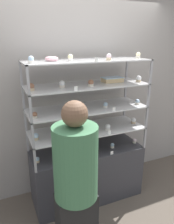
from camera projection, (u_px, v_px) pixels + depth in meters
name	position (u px, v px, depth m)	size (l,w,h in m)	color
ground_plane	(87.00, 195.00, 2.98)	(20.00, 20.00, 0.00)	brown
back_wall	(75.00, 96.00, 2.92)	(8.00, 0.05, 2.60)	gray
display_base	(87.00, 173.00, 2.87)	(1.40, 0.52, 0.71)	#333338
display_riser_lower	(87.00, 130.00, 2.67)	(1.40, 0.52, 0.28)	#99999E
display_riser_middle	(87.00, 109.00, 2.59)	(1.40, 0.52, 0.28)	#99999E
display_riser_upper	(87.00, 86.00, 2.50)	(1.40, 0.52, 0.28)	#99999E
display_riser_top	(87.00, 61.00, 2.41)	(1.40, 0.52, 0.28)	#99999E
layer_cake_centerpiece	(83.00, 126.00, 2.62)	(0.18, 0.18, 0.11)	beige
sheet_cake_frosted	(112.00, 79.00, 2.64)	(0.25, 0.15, 0.06)	#DBBC84
cupcake_0	(37.00, 160.00, 2.46)	(0.05, 0.05, 0.06)	#CCB28C
cupcake_1	(65.00, 157.00, 2.51)	(0.05, 0.05, 0.06)	beige
cupcake_2	(89.00, 150.00, 2.68)	(0.05, 0.05, 0.06)	#CCB28C
cupcake_3	(112.00, 145.00, 2.79)	(0.05, 0.05, 0.06)	beige
cupcake_4	(135.00, 141.00, 2.92)	(0.05, 0.05, 0.06)	beige
price_tag_0	(112.00, 153.00, 2.62)	(0.04, 0.00, 0.04)	white
cupcake_5	(36.00, 137.00, 2.38)	(0.06, 0.06, 0.08)	#CCB28C
cupcake_6	(72.00, 131.00, 2.52)	(0.06, 0.06, 0.08)	white
cupcake_7	(108.00, 127.00, 2.63)	(0.06, 0.06, 0.08)	white
cupcake_8	(133.00, 121.00, 2.84)	(0.06, 0.06, 0.08)	#CCB28C
price_tag_1	(110.00, 132.00, 2.52)	(0.04, 0.00, 0.04)	white
cupcake_9	(35.00, 115.00, 2.24)	(0.05, 0.05, 0.06)	beige
cupcake_10	(73.00, 110.00, 2.38)	(0.05, 0.05, 0.06)	white
cupcake_11	(106.00, 105.00, 2.58)	(0.05, 0.05, 0.06)	white
cupcake_12	(137.00, 102.00, 2.71)	(0.05, 0.05, 0.06)	beige
price_tag_2	(114.00, 109.00, 2.45)	(0.04, 0.00, 0.04)	white
cupcake_13	(31.00, 87.00, 2.19)	(0.06, 0.06, 0.08)	#CCB28C
cupcake_14	(62.00, 84.00, 2.33)	(0.06, 0.06, 0.08)	beige
cupcake_15	(91.00, 83.00, 2.39)	(0.06, 0.06, 0.08)	beige
cupcake_16	(139.00, 79.00, 2.64)	(0.06, 0.06, 0.08)	#CCB28C
price_tag_3	(76.00, 89.00, 2.19)	(0.04, 0.00, 0.04)	white
cupcake_17	(31.00, 60.00, 2.03)	(0.05, 0.05, 0.07)	white
cupcake_18	(70.00, 58.00, 2.26)	(0.05, 0.05, 0.07)	white
cupcake_19	(109.00, 57.00, 2.36)	(0.05, 0.05, 0.07)	#CCB28C
cupcake_20	(138.00, 55.00, 2.59)	(0.05, 0.05, 0.07)	beige
price_tag_4	(97.00, 60.00, 2.19)	(0.04, 0.00, 0.04)	white
donut_glazed	(52.00, 59.00, 2.28)	(0.14, 0.14, 0.04)	#EFB2BC
customer_figure	(76.00, 184.00, 1.86)	(0.37, 0.37, 1.59)	black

